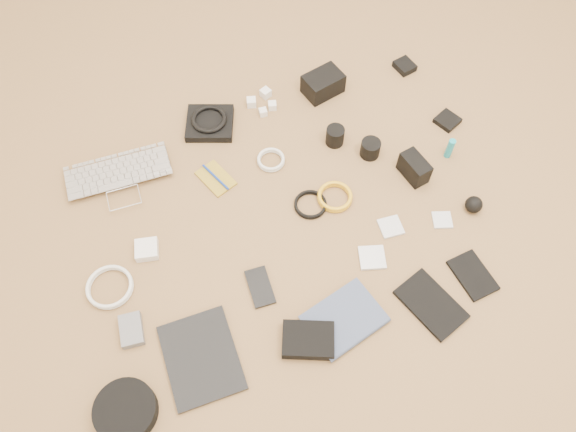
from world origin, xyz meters
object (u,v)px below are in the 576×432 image
object	(u,v)px
tablet	(201,357)
paperback	(362,341)
phone	(260,287)
laptop	(121,184)
headphone_case	(126,411)
dslr_camera	(323,84)

from	to	relation	value
tablet	paperback	bearing A→B (deg)	-14.28
tablet	phone	bearing A→B (deg)	33.34
laptop	headphone_case	size ratio (longest dim) A/B	2.08
phone	headphone_case	world-z (taller)	headphone_case
dslr_camera	tablet	bearing A→B (deg)	-144.50
tablet	headphone_case	world-z (taller)	headphone_case
headphone_case	paperback	distance (m)	0.68
dslr_camera	tablet	world-z (taller)	dslr_camera
headphone_case	phone	bearing A→B (deg)	26.34
dslr_camera	paperback	xyz separation A→B (m)	(-0.25, -0.95, -0.03)
dslr_camera	headphone_case	xyz separation A→B (m)	(-0.93, -0.91, -0.02)
phone	paperback	xyz separation A→B (m)	(0.22, -0.26, 0.01)
dslr_camera	headphone_case	bearing A→B (deg)	-150.06
paperback	phone	bearing A→B (deg)	25.25
dslr_camera	headphone_case	world-z (taller)	dslr_camera
dslr_camera	paperback	world-z (taller)	dslr_camera
phone	paperback	world-z (taller)	paperback
dslr_camera	phone	size ratio (longest dim) A/B	1.10
paperback	laptop	bearing A→B (deg)	20.28
tablet	phone	world-z (taller)	tablet
dslr_camera	paperback	bearing A→B (deg)	-119.24
dslr_camera	laptop	bearing A→B (deg)	177.69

